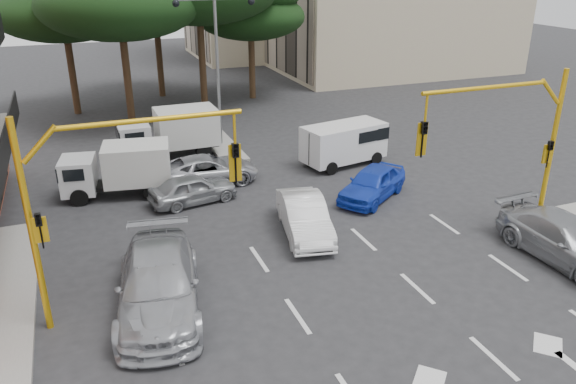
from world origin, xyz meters
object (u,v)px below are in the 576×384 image
object	(u,v)px
car_blue_compact	(372,183)
car_silver_cross_a	(207,170)
box_truck_a	(118,171)
box_truck_b	(169,134)
car_silver_cross_b	(193,189)
van_white	(344,144)
car_silver_parked	(566,240)
signal_mast_right	(515,134)
car_silver_wagon	(159,284)
street_lamp_center	(216,43)
signal_mast_left	(100,189)
car_white_hatch	(304,217)

from	to	relation	value
car_blue_compact	car_silver_cross_a	distance (m)	7.41
box_truck_a	box_truck_b	world-z (taller)	box_truck_b
car_silver_cross_b	box_truck_b	distance (m)	6.11
van_white	car_silver_cross_a	bearing A→B (deg)	-100.18
car_silver_parked	box_truck_a	world-z (taller)	box_truck_a
signal_mast_right	car_blue_compact	xyz separation A→B (m)	(-2.68, 4.74, -3.20)
car_silver_wagon	car_silver_cross_a	distance (m)	9.78
street_lamp_center	signal_mast_left	bearing A→B (deg)	-115.91
car_silver_cross_a	car_silver_cross_b	size ratio (longest dim) A/B	1.28
street_lamp_center	box_truck_a	distance (m)	8.83
car_white_hatch	car_silver_cross_b	bearing A→B (deg)	137.81
signal_mast_right	car_white_hatch	bearing A→B (deg)	157.77
car_blue_compact	van_white	xyz separation A→B (m)	(0.75, 4.27, 0.34)
van_white	car_silver_cross_b	bearing A→B (deg)	-86.79
box_truck_a	box_truck_b	xyz separation A→B (m)	(2.92, 4.15, 0.11)
signal_mast_left	car_silver_cross_a	world-z (taller)	signal_mast_left
car_silver_parked	box_truck_b	xyz separation A→B (m)	(-10.49, 15.32, 0.49)
car_silver_wagon	box_truck_a	distance (m)	9.13
signal_mast_left	street_lamp_center	world-z (taller)	street_lamp_center
signal_mast_left	box_truck_b	world-z (taller)	signal_mast_left
signal_mast_left	car_silver_cross_a	bearing A→B (deg)	61.68
car_silver_wagon	box_truck_b	distance (m)	13.54
signal_mast_right	box_truck_a	world-z (taller)	signal_mast_right
signal_mast_left	car_silver_wagon	bearing A→B (deg)	-8.60
car_white_hatch	box_truck_b	distance (m)	10.82
car_white_hatch	car_silver_wagon	world-z (taller)	car_silver_wagon
street_lamp_center	car_silver_parked	distance (m)	18.54
signal_mast_right	car_white_hatch	world-z (taller)	signal_mast_right
street_lamp_center	box_truck_b	distance (m)	5.18
van_white	car_blue_compact	bearing A→B (deg)	-21.00
box_truck_a	car_silver_parked	bearing A→B (deg)	-120.37
car_silver_cross_a	car_white_hatch	bearing A→B (deg)	-162.24
car_white_hatch	box_truck_b	size ratio (longest dim) A/B	0.85
signal_mast_left	box_truck_b	bearing A→B (deg)	73.33
car_silver_wagon	box_truck_b	xyz separation A→B (m)	(2.70, 13.27, 0.40)
street_lamp_center	car_silver_wagon	size ratio (longest dim) A/B	1.37
car_silver_wagon	car_silver_cross_b	xyz separation A→B (m)	(2.55, 7.19, -0.20)
car_silver_cross_b	car_silver_cross_a	bearing A→B (deg)	-38.44
box_truck_b	van_white	bearing A→B (deg)	-118.39
car_silver_cross_a	car_silver_cross_b	xyz separation A→B (m)	(-1.04, -1.90, -0.03)
box_truck_b	signal_mast_right	bearing A→B (deg)	-144.17
car_blue_compact	box_truck_a	bearing A→B (deg)	-148.17
car_silver_cross_a	car_silver_cross_b	bearing A→B (deg)	149.95
van_white	signal_mast_left	bearing A→B (deg)	-63.33
signal_mast_right	signal_mast_left	bearing A→B (deg)	180.00
car_silver_cross_b	box_truck_b	bearing A→B (deg)	-11.31
signal_mast_left	car_white_hatch	bearing A→B (deg)	21.26
car_silver_parked	box_truck_a	xyz separation A→B (m)	(-13.41, 11.17, 0.38)
car_blue_compact	box_truck_a	xyz separation A→B (m)	(-9.93, 4.20, 0.43)
box_truck_a	car_white_hatch	bearing A→B (deg)	-126.73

